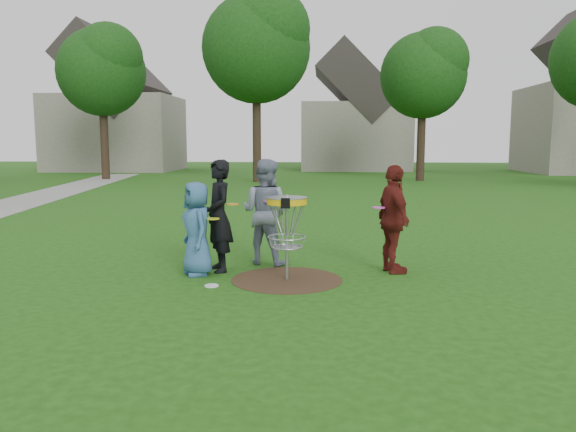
# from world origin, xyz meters

# --- Properties ---
(ground) EXTENTS (100.00, 100.00, 0.00)m
(ground) POSITION_xyz_m (0.00, 0.00, 0.00)
(ground) COLOR #19470F
(ground) RESTS_ON ground
(dirt_patch) EXTENTS (1.80, 1.80, 0.01)m
(dirt_patch) POSITION_xyz_m (0.00, 0.00, 0.00)
(dirt_patch) COLOR #47331E
(dirt_patch) RESTS_ON ground
(player_blue) EXTENTS (0.81, 0.91, 1.56)m
(player_blue) POSITION_xyz_m (-1.51, 0.26, 0.78)
(player_blue) COLOR #325C89
(player_blue) RESTS_ON ground
(player_black) EXTENTS (0.72, 0.83, 1.91)m
(player_black) POSITION_xyz_m (-1.20, 0.56, 0.96)
(player_black) COLOR black
(player_black) RESTS_ON ground
(player_grey) EXTENTS (1.12, 1.00, 1.91)m
(player_grey) POSITION_xyz_m (-0.47, 1.20, 0.95)
(player_grey) COLOR gray
(player_grey) RESTS_ON ground
(player_maroon) EXTENTS (0.73, 1.16, 1.83)m
(player_maroon) POSITION_xyz_m (1.76, 0.62, 0.92)
(player_maroon) COLOR #5C1915
(player_maroon) RESTS_ON ground
(disc_on_grass) EXTENTS (0.22, 0.22, 0.02)m
(disc_on_grass) POSITION_xyz_m (-1.14, -0.48, 0.01)
(disc_on_grass) COLOR white
(disc_on_grass) RESTS_ON ground
(disc_golf_basket) EXTENTS (0.66, 0.67, 1.38)m
(disc_golf_basket) POSITION_xyz_m (0.00, -0.00, 1.02)
(disc_golf_basket) COLOR #9EA0A5
(disc_golf_basket) RESTS_ON ground
(held_discs) EXTENTS (2.95, 0.95, 0.23)m
(held_discs) POSITION_xyz_m (-0.26, 0.53, 1.11)
(held_discs) COLOR #C2DA18
(held_discs) RESTS_ON ground
(tree_row) EXTENTS (51.20, 17.42, 9.90)m
(tree_row) POSITION_xyz_m (0.44, 20.67, 6.21)
(tree_row) COLOR #38281C
(tree_row) RESTS_ON ground
(house_row) EXTENTS (44.50, 10.65, 11.62)m
(house_row) POSITION_xyz_m (4.78, 33.07, 4.14)
(house_row) COLOR gray
(house_row) RESTS_ON ground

